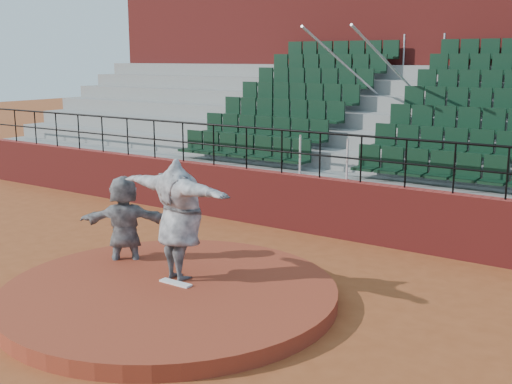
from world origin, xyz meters
TOP-DOWN VIEW (x-y plane):
  - ground at (0.00, 0.00)m, footprint 90.00×90.00m
  - pitchers_mound at (0.00, 0.00)m, footprint 5.50×5.50m
  - pitching_rubber at (0.00, 0.15)m, footprint 0.60×0.15m
  - boundary_wall at (0.00, 5.00)m, footprint 24.00×0.30m
  - wall_railing at (0.00, 5.00)m, footprint 24.04×0.05m
  - seating_deck at (0.00, 8.64)m, footprint 24.00×5.97m
  - press_box_facade at (0.00, 12.60)m, footprint 24.00×3.00m
  - pitcher at (-0.12, 0.41)m, footprint 2.60×1.02m
  - fielder at (-1.68, 0.66)m, footprint 1.68×1.46m

SIDE VIEW (x-z plane):
  - ground at x=0.00m, z-range 0.00..0.00m
  - pitchers_mound at x=0.00m, z-range 0.00..0.25m
  - pitching_rubber at x=0.00m, z-range 0.25..0.28m
  - boundary_wall at x=0.00m, z-range 0.00..1.30m
  - fielder at x=-1.68m, z-range 0.00..1.83m
  - pitcher at x=-0.12m, z-range 0.25..2.31m
  - seating_deck at x=0.00m, z-range -0.86..3.77m
  - wall_railing at x=0.00m, z-range 1.52..2.54m
  - press_box_facade at x=0.00m, z-range 0.00..7.10m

